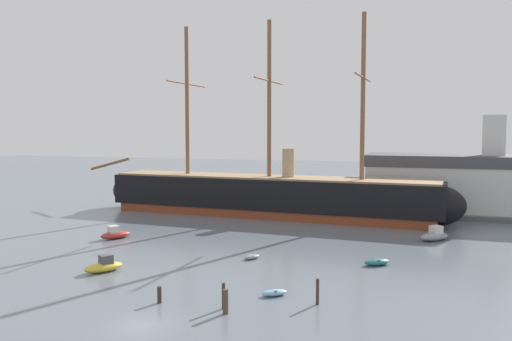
# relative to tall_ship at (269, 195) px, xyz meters

# --- Properties ---
(ground_plane) EXTENTS (400.00, 400.00, 0.00)m
(ground_plane) POSITION_rel_tall_ship_xyz_m (5.30, -47.98, -3.41)
(ground_plane) COLOR slate
(tall_ship) EXTENTS (65.04, 14.26, 31.27)m
(tall_ship) POSITION_rel_tall_ship_xyz_m (0.00, 0.00, 0.00)
(tall_ship) COLOR brown
(tall_ship) RESTS_ON ground
(motorboat_foreground_left) EXTENTS (3.40, 4.12, 1.62)m
(motorboat_foreground_left) POSITION_rel_tall_ship_xyz_m (-5.55, -36.83, -2.84)
(motorboat_foreground_left) COLOR gold
(motorboat_foreground_left) RESTS_ON ground
(dinghy_foreground_right) EXTENTS (2.33, 2.14, 0.52)m
(dinghy_foreground_right) POSITION_rel_tall_ship_xyz_m (12.43, -38.57, -3.14)
(dinghy_foreground_right) COLOR #7FB2D6
(dinghy_foreground_right) RESTS_ON ground
(dinghy_near_centre) EXTENTS (1.77, 2.15, 0.47)m
(dinghy_near_centre) POSITION_rel_tall_ship_xyz_m (6.60, -27.49, -3.17)
(dinghy_near_centre) COLOR gray
(dinghy_near_centre) RESTS_ON ground
(motorboat_mid_left) EXTENTS (3.46, 4.29, 1.68)m
(motorboat_mid_left) POSITION_rel_tall_ship_xyz_m (-13.48, -23.16, -2.82)
(motorboat_mid_left) COLOR #B22D28
(motorboat_mid_left) RESTS_ON ground
(dinghy_mid_right) EXTENTS (3.01, 2.65, 0.67)m
(dinghy_mid_right) POSITION_rel_tall_ship_xyz_m (19.62, -25.81, -3.07)
(dinghy_mid_right) COLOR #236670
(dinghy_mid_right) RESTS_ON ground
(motorboat_alongside_stern) EXTENTS (4.33, 4.50, 1.85)m
(motorboat_alongside_stern) POSITION_rel_tall_ship_xyz_m (25.32, -11.28, -2.75)
(motorboat_alongside_stern) COLOR gray
(motorboat_alongside_stern) RESTS_ON ground
(dinghy_far_left) EXTENTS (1.06, 2.18, 0.50)m
(dinghy_far_left) POSITION_rel_tall_ship_xyz_m (-21.23, 8.70, -3.15)
(dinghy_far_left) COLOR #236670
(dinghy_far_left) RESTS_ON ground
(motorboat_distant_centre) EXTENTS (4.28, 2.97, 1.66)m
(motorboat_distant_centre) POSITION_rel_tall_ship_xyz_m (8.80, 17.72, -2.82)
(motorboat_distant_centre) COLOR gold
(motorboat_distant_centre) RESTS_ON ground
(mooring_piling_nearest) EXTENTS (0.27, 0.27, 2.03)m
(mooring_piling_nearest) POSITION_rel_tall_ship_xyz_m (9.59, -42.83, -2.39)
(mooring_piling_nearest) COLOR #382B1E
(mooring_piling_nearest) RESTS_ON ground
(mooring_piling_left_pair) EXTENTS (0.26, 0.26, 2.08)m
(mooring_piling_left_pair) POSITION_rel_tall_ship_xyz_m (16.30, -39.53, -2.36)
(mooring_piling_left_pair) COLOR #423323
(mooring_piling_left_pair) RESTS_ON ground
(mooring_piling_right_pair) EXTENTS (0.41, 0.41, 1.88)m
(mooring_piling_right_pair) POSITION_rel_tall_ship_xyz_m (10.16, -43.83, -2.47)
(mooring_piling_right_pair) COLOR #4C3D2D
(mooring_piling_right_pair) RESTS_ON ground
(mooring_piling_midwater) EXTENTS (0.35, 0.35, 1.33)m
(mooring_piling_midwater) POSITION_rel_tall_ship_xyz_m (4.21, -43.26, -2.74)
(mooring_piling_midwater) COLOR #382B1E
(mooring_piling_midwater) RESTS_ON ground
(seagull_in_flight) EXTENTS (1.07, 0.84, 0.14)m
(seagull_in_flight) POSITION_rel_tall_ship_xyz_m (-4.67, -17.37, 5.49)
(seagull_in_flight) COLOR silver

